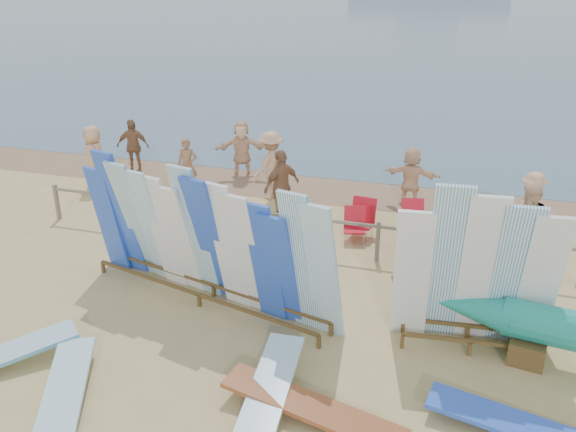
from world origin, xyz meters
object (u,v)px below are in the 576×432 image
(stroller, at_px, (413,233))
(beachgoer_extra_1, at_px, (133,146))
(flat_board_a, at_px, (64,409))
(flat_board_c, at_px, (313,418))
(beachgoer_8, at_px, (528,225))
(beachgoer_9, at_px, (531,206))
(beachgoer_3, at_px, (271,165))
(beachgoer_0, at_px, (94,157))
(beach_chair_right, at_px, (354,232))
(beach_chair_left, at_px, (361,226))
(flat_board_b, at_px, (266,412))
(beachgoer_5, at_px, (411,177))
(side_surfboard_rack, at_px, (477,276))
(beachgoer_11, at_px, (242,149))
(vendor_table, at_px, (417,301))
(beachgoer_4, at_px, (282,186))
(main_surfboard_rack, at_px, (204,243))
(beachgoer_1, at_px, (187,165))

(stroller, xyz_separation_m, beachgoer_extra_1, (-8.74, 3.20, 0.37))
(flat_board_a, distance_m, flat_board_c, 3.57)
(flat_board_a, bearing_deg, beachgoer_8, 21.07)
(flat_board_a, bearing_deg, beachgoer_9, 25.97)
(beachgoer_3, bearing_deg, stroller, 88.04)
(beachgoer_3, relative_size, beachgoer_extra_1, 1.12)
(beachgoer_9, relative_size, beachgoer_0, 0.89)
(flat_board_c, xyz_separation_m, beach_chair_right, (-0.62, 6.03, 0.23))
(beach_chair_right, distance_m, beachgoer_8, 3.72)
(beachgoer_3, distance_m, beachgoer_8, 6.75)
(stroller, bearing_deg, beach_chair_left, 144.61)
(beach_chair_right, relative_size, beachgoer_9, 0.49)
(stroller, bearing_deg, flat_board_b, -115.61)
(beach_chair_left, bearing_deg, flat_board_c, -78.82)
(beachgoer_9, bearing_deg, beachgoer_5, 81.06)
(beachgoer_8, bearing_deg, side_surfboard_rack, -47.77)
(beach_chair_left, distance_m, beachgoer_3, 3.42)
(beachgoer_11, bearing_deg, flat_board_a, -102.70)
(beach_chair_right, distance_m, beachgoer_extra_1, 8.00)
(vendor_table, distance_m, beachgoer_8, 3.54)
(beachgoer_extra_1, bearing_deg, beach_chair_left, -33.08)
(beach_chair_left, height_order, beachgoer_8, beachgoer_8)
(beachgoer_9, bearing_deg, beachgoer_4, 112.11)
(main_surfboard_rack, distance_m, beachgoer_9, 7.70)
(flat_board_a, bearing_deg, beachgoer_extra_1, 89.56)
(flat_board_b, bearing_deg, beach_chair_right, 85.89)
(beachgoer_4, bearing_deg, main_surfboard_rack, 29.16)
(vendor_table, distance_m, beachgoer_11, 8.89)
(beach_chair_right, bearing_deg, flat_board_c, -96.31)
(beachgoer_1, height_order, beachgoer_3, beachgoer_3)
(main_surfboard_rack, bearing_deg, beachgoer_3, 110.94)
(main_surfboard_rack, relative_size, flat_board_b, 2.03)
(vendor_table, relative_size, beachgoer_4, 0.64)
(beachgoer_4, bearing_deg, stroller, 106.27)
(main_surfboard_rack, height_order, side_surfboard_rack, side_surfboard_rack)
(beachgoer_5, relative_size, beachgoer_3, 0.85)
(beachgoer_5, relative_size, beachgoer_11, 0.94)
(beachgoer_1, bearing_deg, side_surfboard_rack, -49.01)
(beachgoer_0, bearing_deg, beachgoer_4, 45.64)
(flat_board_a, distance_m, beachgoer_5, 10.31)
(beach_chair_right, distance_m, beachgoer_9, 4.09)
(beachgoer_0, bearing_deg, flat_board_c, 12.11)
(beachgoer_extra_1, bearing_deg, beachgoer_1, -38.18)
(flat_board_b, bearing_deg, beachgoer_1, 118.49)
(vendor_table, relative_size, beachgoer_0, 0.65)
(side_surfboard_rack, height_order, beachgoer_0, side_surfboard_rack)
(vendor_table, bearing_deg, beachgoer_0, 139.57)
(main_surfboard_rack, bearing_deg, flat_board_a, -87.15)
(beachgoer_4, bearing_deg, beachgoer_1, -80.14)
(beachgoer_11, xyz_separation_m, beachgoer_8, (7.80, -3.73, 0.05))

